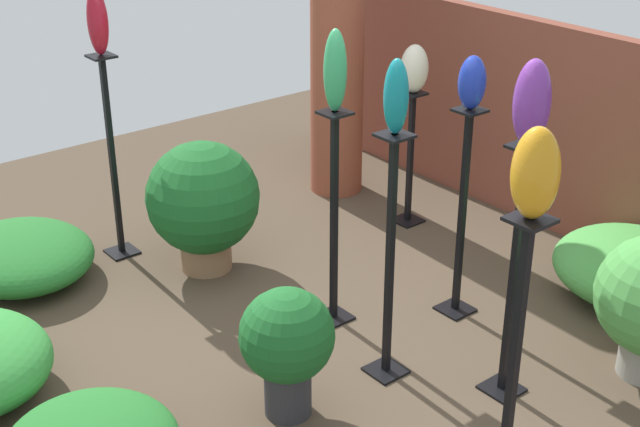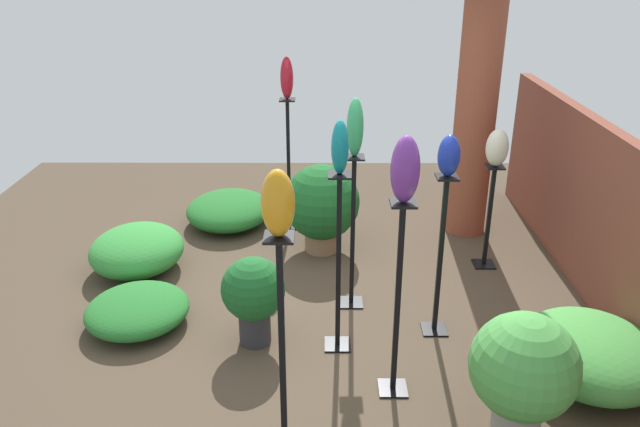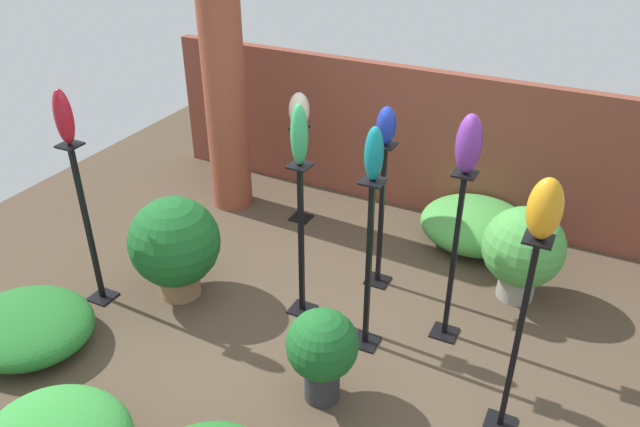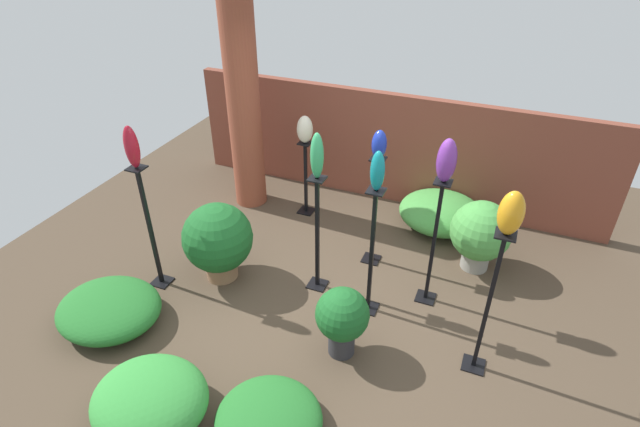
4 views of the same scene
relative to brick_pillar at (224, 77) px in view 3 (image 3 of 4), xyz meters
name	(u,v)px [view 3 (image 3 of 4)]	position (x,y,z in m)	size (l,w,h in m)	color
ground_plane	(308,337)	(1.74, -1.58, -1.40)	(8.00, 8.00, 0.00)	#4C3D2D
brick_wall_back	(415,141)	(1.74, 0.80, -0.65)	(5.60, 0.12, 1.50)	brown
brick_pillar	(224,77)	(0.00, 0.00, 0.00)	(0.42, 0.42, 2.80)	brown
pedestal_cobalt	(381,222)	(1.95, -0.65, -0.79)	(0.20, 0.20, 1.32)	black
pedestal_teal	(368,274)	(2.16, -1.43, -0.75)	(0.20, 0.20, 1.41)	black
pedestal_ivory	(300,179)	(0.82, 0.02, -0.94)	(0.20, 0.20, 1.02)	black
pedestal_amber	(516,347)	(3.28, -1.78, -0.72)	(0.20, 0.20, 1.47)	black
pedestal_ruby	(89,232)	(-0.07, -1.91, -0.74)	(0.20, 0.20, 1.43)	black
pedestal_jade	(301,248)	(1.54, -1.30, -0.78)	(0.20, 0.20, 1.34)	black
pedestal_violet	(453,265)	(2.68, -1.06, -0.74)	(0.20, 0.20, 1.42)	black
art_vase_cobalt	(386,126)	(1.95, -0.65, 0.08)	(0.16, 0.16, 0.31)	#192D9E
art_vase_teal	(374,154)	(2.16, -1.43, 0.21)	(0.13, 0.12, 0.38)	#0F727A
art_vase_ivory	(299,110)	(0.82, 0.02, -0.21)	(0.20, 0.20, 0.35)	beige
art_vase_amber	(545,209)	(3.28, -1.78, 0.26)	(0.19, 0.18, 0.37)	orange
art_vase_ruby	(64,117)	(-0.07, -1.91, 0.24)	(0.14, 0.13, 0.43)	maroon
art_vase_jade	(299,135)	(1.54, -1.30, 0.17)	(0.13, 0.13, 0.46)	#2D9356
art_vase_violet	(469,144)	(2.68, -1.06, 0.23)	(0.18, 0.18, 0.42)	#6B2D8C
potted_plant_front_right	(322,349)	(2.10, -2.08, -0.97)	(0.49, 0.49, 0.72)	#2D2D33
potted_plant_near_pillar	(175,244)	(0.49, -1.56, -0.90)	(0.76, 0.76, 0.90)	#936B4C
potted_plant_mid_left	(523,250)	(3.07, -0.32, -0.93)	(0.67, 0.67, 0.83)	gray
foliage_bed_east	(475,225)	(2.54, 0.35, -1.19)	(1.05, 0.98, 0.42)	#479942
foliage_bed_center	(27,326)	(-0.16, -2.59, -1.24)	(1.05, 0.93, 0.33)	#236B28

